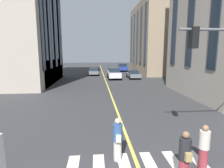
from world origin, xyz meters
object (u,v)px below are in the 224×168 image
at_px(car_white_parked_a, 114,73).
at_px(car_grey_near, 94,71).
at_px(pedestrian_far, 204,147).
at_px(car_blue_oncoming, 123,67).
at_px(pedestrian_near, 118,139).
at_px(car_grey_far, 133,74).
at_px(pedestrian_companion, 185,157).

xyz_separation_m(car_white_parked_a, car_grey_near, (5.91, 3.43, -0.27)).
bearing_deg(pedestrian_far, car_white_parked_a, 2.00).
bearing_deg(car_blue_oncoming, pedestrian_near, 171.34).
distance_m(car_white_parked_a, car_grey_near, 6.84).
relative_size(car_white_parked_a, pedestrian_far, 2.73).
bearing_deg(car_blue_oncoming, car_grey_far, -180.00).
bearing_deg(car_grey_near, pedestrian_companion, -174.19).
xyz_separation_m(car_grey_near, pedestrian_far, (-30.70, -4.29, 0.16)).
bearing_deg(car_grey_near, car_grey_far, -129.45).
xyz_separation_m(car_blue_oncoming, pedestrian_far, (-37.80, 2.50, -0.11)).
bearing_deg(pedestrian_far, car_blue_oncoming, -3.79).
relative_size(car_grey_near, pedestrian_near, 2.47).
bearing_deg(car_blue_oncoming, pedestrian_companion, 174.66).
bearing_deg(pedestrian_near, pedestrian_far, -104.72).
distance_m(car_grey_near, car_blue_oncoming, 9.83).
bearing_deg(car_grey_far, car_white_parked_a, 95.43).
bearing_deg(car_grey_far, car_grey_near, 50.55).
relative_size(pedestrian_near, pedestrian_far, 1.03).
relative_size(car_grey_far, pedestrian_companion, 2.41).
bearing_deg(car_grey_near, pedestrian_near, -177.77).
height_order(car_grey_far, pedestrian_far, pedestrian_far).
height_order(car_white_parked_a, car_blue_oncoming, same).
bearing_deg(pedestrian_near, car_blue_oncoming, -8.66).
bearing_deg(pedestrian_companion, car_grey_near, 5.81).
bearing_deg(car_white_parked_a, pedestrian_companion, 179.47).
height_order(car_grey_near, car_blue_oncoming, car_blue_oncoming).
xyz_separation_m(car_grey_near, pedestrian_near, (-29.88, -1.16, 0.20)).
bearing_deg(pedestrian_far, car_grey_far, -5.69).
bearing_deg(car_grey_far, pedestrian_far, 174.31).
bearing_deg(car_grey_far, pedestrian_companion, 172.06).
xyz_separation_m(car_grey_near, pedestrian_companion, (-31.40, -3.19, 0.22)).
relative_size(car_grey_near, car_blue_oncoming, 0.94).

